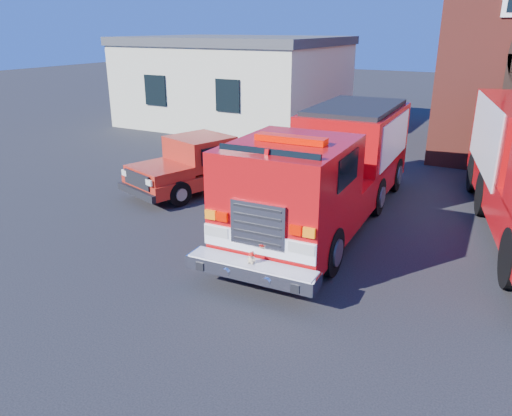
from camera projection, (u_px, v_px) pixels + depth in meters
The scene contains 4 objects.
ground at pixel (281, 244), 11.75m from camera, with size 100.00×100.00×0.00m, color black.
side_building at pixel (236, 80), 25.76m from camera, with size 10.20×8.20×4.35m.
fire_engine at pixel (330, 167), 12.81m from camera, with size 2.88×9.04×2.75m.
pickup_truck at pixel (207, 163), 15.62m from camera, with size 3.33×5.46×1.68m.
Camera 1 is at (4.67, -9.69, 4.84)m, focal length 35.00 mm.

